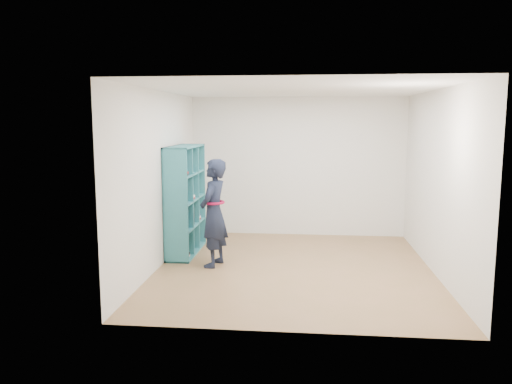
# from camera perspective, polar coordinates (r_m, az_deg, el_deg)

# --- Properties ---
(floor) EXTENTS (4.50, 4.50, 0.00)m
(floor) POSITION_cam_1_polar(r_m,az_deg,el_deg) (7.47, 4.36, -8.71)
(floor) COLOR olive
(floor) RESTS_ON ground
(ceiling) EXTENTS (4.50, 4.50, 0.00)m
(ceiling) POSITION_cam_1_polar(r_m,az_deg,el_deg) (7.16, 4.59, 11.61)
(ceiling) COLOR white
(ceiling) RESTS_ON wall_back
(wall_left) EXTENTS (0.02, 4.50, 2.60)m
(wall_left) POSITION_cam_1_polar(r_m,az_deg,el_deg) (7.52, -10.96, 1.40)
(wall_left) COLOR white
(wall_left) RESTS_ON floor
(wall_right) EXTENTS (0.02, 4.50, 2.60)m
(wall_right) POSITION_cam_1_polar(r_m,az_deg,el_deg) (7.43, 20.07, 0.98)
(wall_right) COLOR white
(wall_right) RESTS_ON floor
(wall_back) EXTENTS (4.00, 0.02, 2.60)m
(wall_back) POSITION_cam_1_polar(r_m,az_deg,el_deg) (9.44, 4.79, 2.88)
(wall_back) COLOR white
(wall_back) RESTS_ON floor
(wall_front) EXTENTS (4.00, 0.02, 2.60)m
(wall_front) POSITION_cam_1_polar(r_m,az_deg,el_deg) (4.98, 3.86, -1.88)
(wall_front) COLOR white
(wall_front) RESTS_ON floor
(bookshelf) EXTENTS (0.39, 1.32, 1.77)m
(bookshelf) POSITION_cam_1_polar(r_m,az_deg,el_deg) (8.23, -8.28, -1.05)
(bookshelf) COLOR teal
(bookshelf) RESTS_ON floor
(person) EXTENTS (0.49, 0.65, 1.61)m
(person) POSITION_cam_1_polar(r_m,az_deg,el_deg) (7.43, -4.86, -2.41)
(person) COLOR black
(person) RESTS_ON floor
(smartphone) EXTENTS (0.02, 0.08, 0.12)m
(smartphone) POSITION_cam_1_polar(r_m,az_deg,el_deg) (7.55, -5.70, -1.44)
(smartphone) COLOR silver
(smartphone) RESTS_ON person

